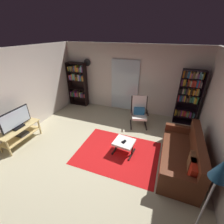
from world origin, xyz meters
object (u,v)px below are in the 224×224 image
lounge_armchair (139,110)px  wall_clock (87,62)px  ottoman (124,143)px  leather_sofa (182,157)px  television (16,120)px  cell_phone (124,142)px  bookshelf_near_tv (78,82)px  bookshelf_near_sofa (189,95)px  tv_stand (20,133)px  tv_remote (124,141)px  floor_lamp_by_sofa (217,180)px

lounge_armchair → wall_clock: (-2.42, 0.90, 1.32)m
ottoman → leather_sofa: bearing=0.6°
television → cell_phone: 3.06m
ottoman → wall_clock: wall_clock is taller
wall_clock → bookshelf_near_tv: bearing=-160.9°
ottoman → lounge_armchair: bearing=88.2°
bookshelf_near_sofa → lounge_armchair: bookshelf_near_sofa is taller
bookshelf_near_sofa → wall_clock: size_ratio=6.58×
tv_stand → ottoman: bearing=12.5°
cell_phone → tv_stand: bearing=-155.2°
television → wall_clock: size_ratio=3.12×
tv_remote → floor_lamp_by_sofa: 2.51m
tv_stand → ottoman: 3.03m
bookshelf_near_tv → cell_phone: (2.83, -2.38, -0.63)m
leather_sofa → floor_lamp_by_sofa: size_ratio=1.09×
leather_sofa → tv_remote: bearing=-179.0°
leather_sofa → tv_stand: bearing=-171.3°
ottoman → wall_clock: (-2.37, 2.51, 1.54)m
cell_phone → wall_clock: wall_clock is taller
wall_clock → cell_phone: bearing=-46.9°
bookshelf_near_sofa → lounge_armchair: (-1.51, -0.69, -0.52)m
tv_stand → wall_clock: (0.60, 3.17, 1.50)m
floor_lamp_by_sofa → bookshelf_near_sofa: bearing=89.7°
tv_stand → floor_lamp_by_sofa: bearing=-12.3°
leather_sofa → tv_remote: 1.47m
television → leather_sofa: 4.49m
bookshelf_near_tv → tv_remote: (2.81, -2.36, -0.63)m
bookshelf_near_tv → tv_remote: bookshelf_near_tv is taller
television → wall_clock: (0.59, 3.17, 1.06)m
television → floor_lamp_by_sofa: floor_lamp_by_sofa is taller
bookshelf_near_sofa → tv_remote: (-1.57, -2.30, -0.67)m
bookshelf_near_sofa → floor_lamp_by_sofa: bookshelf_near_sofa is taller
tv_remote → cell_phone: tv_remote is taller
television → floor_lamp_by_sofa: (4.50, -0.98, 0.71)m
tv_stand → bookshelf_near_tv: size_ratio=0.64×
floor_lamp_by_sofa → television: bearing=167.7°
floor_lamp_by_sofa → wall_clock: (-3.90, 4.15, 0.35)m
cell_phone → ottoman: bearing=120.1°
lounge_armchair → bookshelf_near_tv: bearing=165.4°
cell_phone → leather_sofa: bearing=14.7°
bookshelf_near_tv → leather_sofa: bookshelf_near_tv is taller
television → floor_lamp_by_sofa: size_ratio=0.50×
television → floor_lamp_by_sofa: bearing=-12.3°
tv_stand → leather_sofa: 4.47m
bookshelf_near_tv → bookshelf_near_sofa: 4.38m
bookshelf_near_sofa → floor_lamp_by_sofa: size_ratio=1.05×
bookshelf_near_sofa → cell_phone: 2.87m
tv_stand → lounge_armchair: size_ratio=1.16×
tv_stand → floor_lamp_by_sofa: floor_lamp_by_sofa is taller
leather_sofa → ottoman: size_ratio=3.45×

